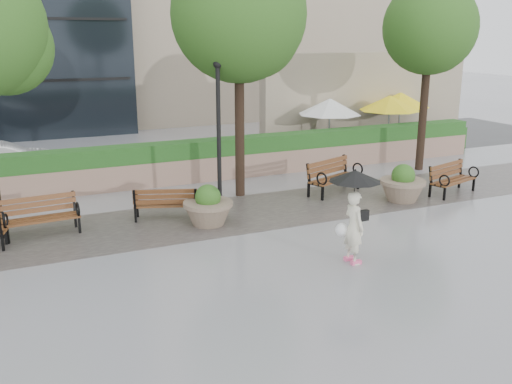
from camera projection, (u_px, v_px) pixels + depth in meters
name	position (u px, v px, depth m)	size (l,w,h in m)	color
ground	(267.00, 254.00, 12.73)	(100.00, 100.00, 0.00)	gray
cobble_strip	(220.00, 216.00, 15.36)	(28.00, 3.20, 0.01)	#383330
hedge_wall	(176.00, 163.00, 18.70)	(24.00, 0.80, 1.35)	#926F5E
cafe_wall	(367.00, 99.00, 24.73)	(10.00, 0.60, 4.00)	tan
cafe_hedge	(386.00, 144.00, 23.02)	(8.00, 0.50, 0.90)	#1B4517
asphalt_street	(148.00, 159.00, 22.39)	(40.00, 7.00, 0.00)	black
bench_1	(42.00, 225.00, 13.83)	(1.81, 0.82, 0.95)	brown
bench_2	(166.00, 210.00, 15.05)	(1.76, 1.17, 0.88)	brown
bench_3	(334.00, 184.00, 17.53)	(2.03, 1.38, 1.02)	brown
bench_4	(452.00, 185.00, 17.43)	(1.86, 1.16, 0.94)	brown
planter_left	(208.00, 209.00, 14.58)	(1.27, 1.27, 1.07)	#7F6B56
planter_right	(402.00, 187.00, 16.66)	(1.32, 1.32, 1.11)	#7F6B56
lamppost	(219.00, 145.00, 15.70)	(0.28, 0.28, 4.09)	black
tree_1	(243.00, 20.00, 16.12)	(3.85, 3.82, 7.19)	black
tree_2	(432.00, 32.00, 19.50)	(3.32, 3.20, 6.56)	black
patio_umb_white	(330.00, 107.00, 22.23)	(2.50, 2.50, 2.30)	black
patio_umb_yellow_a	(390.00, 103.00, 23.35)	(2.50, 2.50, 2.30)	black
patio_umb_yellow_b	(400.00, 100.00, 24.55)	(2.50, 2.50, 2.30)	black
car_right	(2.00, 160.00, 19.46)	(1.27, 3.63, 1.20)	silver
pedestrian	(354.00, 207.00, 11.99)	(1.10, 1.10, 2.02)	beige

